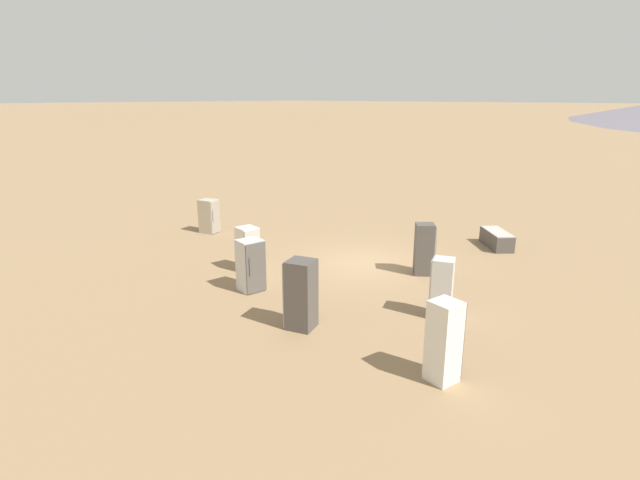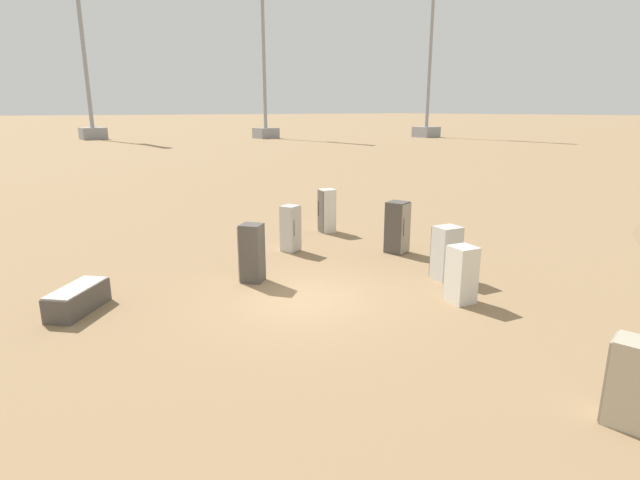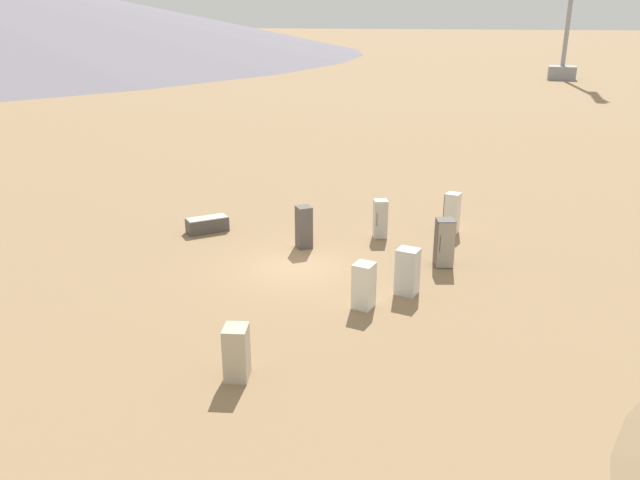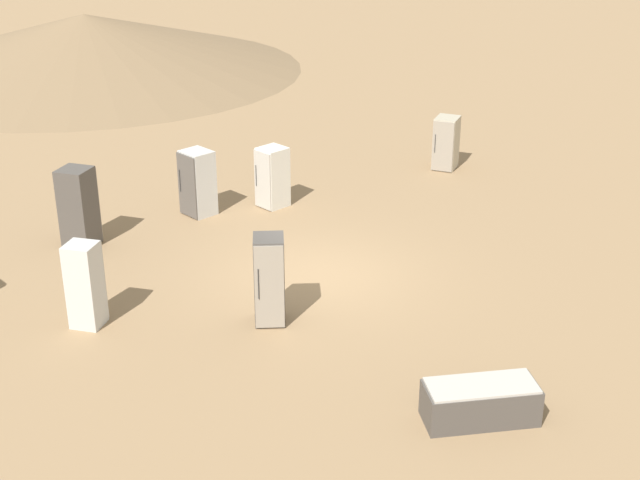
% 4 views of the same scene
% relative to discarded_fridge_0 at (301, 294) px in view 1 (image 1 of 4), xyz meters
% --- Properties ---
extents(ground_plane, '(1000.00, 1000.00, 0.00)m').
position_rel_discarded_fridge_0_xyz_m(ground_plane, '(-1.88, 5.48, -0.95)').
color(ground_plane, '#937551').
extents(discarded_fridge_0, '(0.91, 0.87, 1.90)m').
position_rel_discarded_fridge_0_xyz_m(discarded_fridge_0, '(0.00, 0.00, 0.00)').
color(discarded_fridge_0, '#4C4742').
rests_on(discarded_fridge_0, ground_plane).
extents(discarded_fridge_1, '(0.76, 0.75, 1.72)m').
position_rel_discarded_fridge_0_xyz_m(discarded_fridge_1, '(2.45, 3.10, -0.09)').
color(discarded_fridge_1, silver).
rests_on(discarded_fridge_1, ground_plane).
extents(discarded_fridge_2, '(0.79, 0.73, 1.58)m').
position_rel_discarded_fridge_0_xyz_m(discarded_fridge_2, '(-4.59, 2.06, -0.16)').
color(discarded_fridge_2, silver).
rests_on(discarded_fridge_2, ground_plane).
extents(discarded_fridge_3, '(1.85, 1.84, 0.68)m').
position_rel_discarded_fridge_0_xyz_m(discarded_fridge_3, '(0.83, 10.75, -0.61)').
color(discarded_fridge_3, '#4C4742').
rests_on(discarded_fridge_3, ground_plane).
extents(discarded_fridge_4, '(0.90, 0.79, 1.52)m').
position_rel_discarded_fridge_0_xyz_m(discarded_fridge_4, '(-9.87, 4.24, -0.19)').
color(discarded_fridge_4, '#B2A88E').
rests_on(discarded_fridge_4, ground_plane).
extents(discarded_fridge_5, '(0.88, 0.87, 1.81)m').
position_rel_discarded_fridge_0_xyz_m(discarded_fridge_5, '(0.26, 5.90, -0.05)').
color(discarded_fridge_5, '#4C4742').
rests_on(discarded_fridge_5, ground_plane).
extents(discarded_fridge_6, '(0.69, 0.72, 1.86)m').
position_rel_discarded_fridge_0_xyz_m(discarded_fridge_6, '(4.10, 0.20, -0.02)').
color(discarded_fridge_6, silver).
rests_on(discarded_fridge_6, ground_plane).
extents(discarded_fridge_7, '(0.79, 0.83, 1.68)m').
position_rel_discarded_fridge_0_xyz_m(discarded_fridge_7, '(-3.05, 0.88, -0.11)').
color(discarded_fridge_7, silver).
rests_on(discarded_fridge_7, ground_plane).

